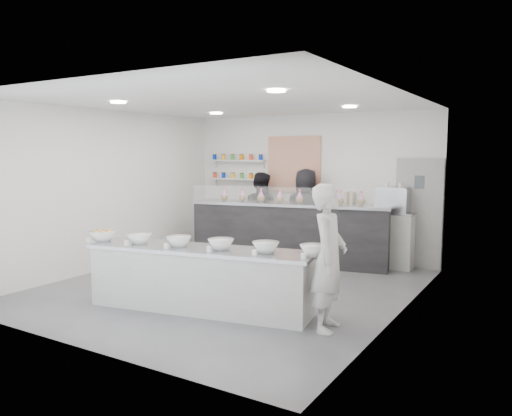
{
  "coord_description": "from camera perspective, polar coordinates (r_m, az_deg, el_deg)",
  "views": [
    {
      "loc": [
        4.5,
        -6.63,
        2.21
      ],
      "look_at": [
        0.25,
        0.4,
        1.29
      ],
      "focal_mm": 35.0,
      "sensor_mm": 36.0,
      "label": 1
    }
  ],
  "objects": [
    {
      "name": "floor",
      "position": [
        8.32,
        -2.97,
        -9.02
      ],
      "size": [
        6.0,
        6.0,
        0.0
      ],
      "primitive_type": "plane",
      "color": "#515156",
      "rests_on": "ground"
    },
    {
      "name": "ceiling",
      "position": [
        8.06,
        -3.09,
        12.02
      ],
      "size": [
        6.0,
        6.0,
        0.0
      ],
      "primitive_type": "plane",
      "rotation": [
        3.14,
        0.0,
        0.0
      ],
      "color": "white",
      "rests_on": "floor"
    },
    {
      "name": "back_wall",
      "position": [
        10.66,
        6.07,
        2.54
      ],
      "size": [
        5.5,
        0.0,
        5.5
      ],
      "primitive_type": "plane",
      "rotation": [
        1.57,
        0.0,
        0.0
      ],
      "color": "white",
      "rests_on": "floor"
    },
    {
      "name": "left_wall",
      "position": [
        9.85,
        -16.39,
        2.01
      ],
      "size": [
        0.0,
        6.0,
        6.0
      ],
      "primitive_type": "plane",
      "rotation": [
        1.57,
        0.0,
        1.57
      ],
      "color": "white",
      "rests_on": "floor"
    },
    {
      "name": "right_wall",
      "position": [
        6.9,
        16.24,
        0.23
      ],
      "size": [
        0.0,
        6.0,
        6.0
      ],
      "primitive_type": "plane",
      "rotation": [
        1.57,
        0.0,
        -1.57
      ],
      "color": "white",
      "rests_on": "floor"
    },
    {
      "name": "back_door",
      "position": [
        9.92,
        18.08,
        -0.63
      ],
      "size": [
        0.88,
        0.04,
        2.1
      ],
      "primitive_type": "cube",
      "color": "gray",
      "rests_on": "floor"
    },
    {
      "name": "pattern_panel",
      "position": [
        10.77,
        4.35,
        5.0
      ],
      "size": [
        1.25,
        0.03,
        1.2
      ],
      "primitive_type": "cube",
      "color": "#B13609",
      "rests_on": "back_wall"
    },
    {
      "name": "jar_shelf_lower",
      "position": [
        11.42,
        -2.13,
        3.33
      ],
      "size": [
        1.45,
        0.22,
        0.04
      ],
      "primitive_type": "cube",
      "color": "silver",
      "rests_on": "back_wall"
    },
    {
      "name": "jar_shelf_upper",
      "position": [
        11.4,
        -2.14,
        5.44
      ],
      "size": [
        1.45,
        0.22,
        0.04
      ],
      "primitive_type": "cube",
      "color": "silver",
      "rests_on": "back_wall"
    },
    {
      "name": "preserve_jars",
      "position": [
        11.39,
        -2.19,
        4.74
      ],
      "size": [
        1.45,
        0.1,
        0.56
      ],
      "primitive_type": null,
      "color": "#E94221",
      "rests_on": "jar_shelf_lower"
    },
    {
      "name": "downlight_0",
      "position": [
        8.19,
        -15.46,
        11.56
      ],
      "size": [
        0.24,
        0.24,
        0.02
      ],
      "primitive_type": "cylinder",
      "color": "white",
      "rests_on": "ceiling"
    },
    {
      "name": "downlight_1",
      "position": [
        6.48,
        2.33,
        13.22
      ],
      "size": [
        0.24,
        0.24,
        0.02
      ],
      "primitive_type": "cylinder",
      "color": "white",
      "rests_on": "ceiling"
    },
    {
      "name": "downlight_2",
      "position": [
        10.16,
        -4.58,
        10.73
      ],
      "size": [
        0.24,
        0.24,
        0.02
      ],
      "primitive_type": "cylinder",
      "color": "white",
      "rests_on": "ceiling"
    },
    {
      "name": "downlight_3",
      "position": [
        8.83,
        10.65,
        11.29
      ],
      "size": [
        0.24,
        0.24,
        0.02
      ],
      "primitive_type": "cylinder",
      "color": "white",
      "rests_on": "ceiling"
    },
    {
      "name": "prep_counter",
      "position": [
        7.1,
        -6.42,
        -8.06
      ],
      "size": [
        3.33,
        1.34,
        0.89
      ],
      "primitive_type": "cube",
      "rotation": [
        0.0,
        0.0,
        0.19
      ],
      "color": "#B2B2AC",
      "rests_on": "floor"
    },
    {
      "name": "back_bar",
      "position": [
        9.94,
        3.84,
        -2.88
      ],
      "size": [
        3.99,
        1.49,
        1.22
      ],
      "primitive_type": "cube",
      "rotation": [
        0.0,
        0.0,
        0.2
      ],
      "color": "black",
      "rests_on": "floor"
    },
    {
      "name": "sneeze_guard",
      "position": [
        9.52,
        3.31,
        1.41
      ],
      "size": [
        3.8,
        0.79,
        0.33
      ],
      "primitive_type": "cube",
      "rotation": [
        0.0,
        0.0,
        0.2
      ],
      "color": "white",
      "rests_on": "back_bar"
    },
    {
      "name": "espresso_ledge",
      "position": [
        10.01,
        13.54,
        -3.4
      ],
      "size": [
        1.45,
        0.46,
        1.08
      ],
      "primitive_type": "cube",
      "color": "#B2B2AC",
      "rests_on": "floor"
    },
    {
      "name": "espresso_machine",
      "position": [
        9.82,
        15.4,
        0.88
      ],
      "size": [
        0.6,
        0.41,
        0.46
      ],
      "primitive_type": "cube",
      "color": "#93969E",
      "rests_on": "espresso_ledge"
    },
    {
      "name": "cup_stacks",
      "position": [
        10.09,
        10.67,
        0.84
      ],
      "size": [
        0.26,
        0.24,
        0.35
      ],
      "primitive_type": null,
      "color": "tan",
      "rests_on": "espresso_ledge"
    },
    {
      "name": "prep_bowls",
      "position": [
        6.99,
        -6.47,
        -3.96
      ],
      "size": [
        3.64,
        1.14,
        0.15
      ],
      "primitive_type": null,
      "rotation": [
        0.0,
        0.0,
        0.19
      ],
      "color": "white",
      "rests_on": "prep_counter"
    },
    {
      "name": "label_cards",
      "position": [
        6.68,
        -9.7,
        -4.82
      ],
      "size": [
        3.31,
        0.04,
        0.07
      ],
      "primitive_type": null,
      "color": "white",
      "rests_on": "prep_counter"
    },
    {
      "name": "cookie_bags",
      "position": [
        9.85,
        3.87,
        1.38
      ],
      "size": [
        2.92,
        0.73,
        0.27
      ],
      "primitive_type": null,
      "rotation": [
        0.0,
        0.0,
        0.2
      ],
      "color": "#DF6DC3",
      "rests_on": "back_bar"
    },
    {
      "name": "woman_prep",
      "position": [
        6.25,
        8.31,
        -5.64
      ],
      "size": [
        0.56,
        0.74,
        1.83
      ],
      "primitive_type": "imported",
      "rotation": [
        0.0,
        0.0,
        1.77
      ],
      "color": "silver",
      "rests_on": "floor"
    },
    {
      "name": "staff_left",
      "position": [
        10.81,
        0.48,
        -0.61
      ],
      "size": [
        0.92,
        0.75,
        1.78
      ],
      "primitive_type": "imported",
      "rotation": [
        0.0,
        0.0,
        3.23
      ],
      "color": "black",
      "rests_on": "floor"
    },
    {
      "name": "staff_right",
      "position": [
        10.3,
        5.7,
        -0.7
      ],
      "size": [
        1.06,
        0.85,
        1.88
      ],
      "primitive_type": "imported",
      "rotation": [
        0.0,
        0.0,
        3.45
      ],
      "color": "black",
      "rests_on": "floor"
    }
  ]
}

